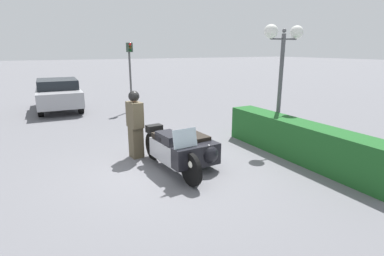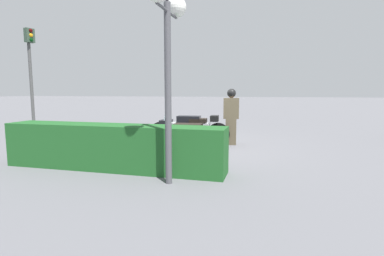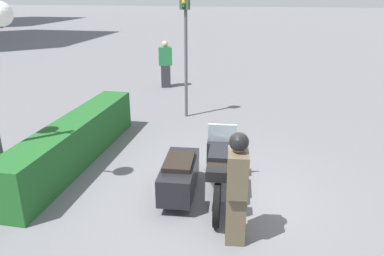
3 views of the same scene
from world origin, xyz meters
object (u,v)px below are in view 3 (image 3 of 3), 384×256
officer_rider (237,186)px  pedestrian_bystander (165,64)px  police_motorcycle (199,170)px  traffic_light_near (185,39)px  hedge_bush_curbside (75,141)px

officer_rider → pedestrian_bystander: (9.09, 3.52, -0.04)m
police_motorcycle → officer_rider: (-1.29, -0.78, 0.45)m
traffic_light_near → officer_rider: bearing=31.6°
police_motorcycle → pedestrian_bystander: 8.28m
police_motorcycle → traffic_light_near: (4.38, 1.20, 1.81)m
pedestrian_bystander → hedge_bush_curbside: bearing=-18.5°
traffic_light_near → pedestrian_bystander: traffic_light_near is taller
hedge_bush_curbside → pedestrian_bystander: bearing=-1.5°
officer_rider → hedge_bush_curbside: (2.10, 3.70, -0.45)m
police_motorcycle → hedge_bush_curbside: 3.03m
officer_rider → pedestrian_bystander: pedestrian_bystander is taller
police_motorcycle → pedestrian_bystander: size_ratio=1.43×
police_motorcycle → traffic_light_near: traffic_light_near is taller
police_motorcycle → pedestrian_bystander: bearing=15.0°
police_motorcycle → traffic_light_near: bearing=11.0°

